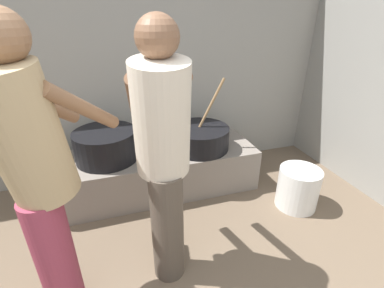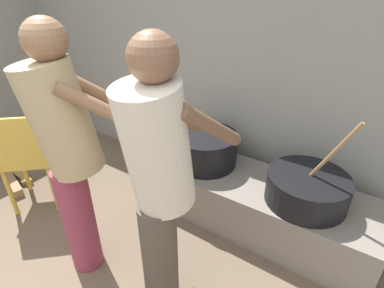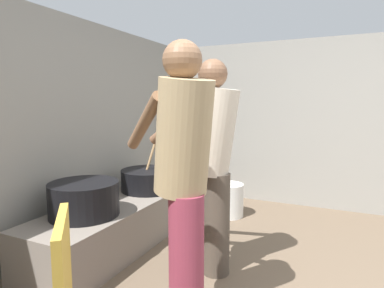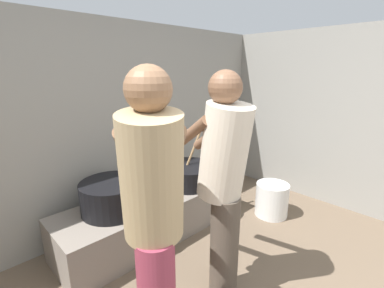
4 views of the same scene
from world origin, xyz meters
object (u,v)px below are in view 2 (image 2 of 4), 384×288
object	(u,v)px
cooking_pot_secondary	(205,148)
cook_in_tan_shirt	(68,147)
cooking_pot_main	(307,189)
cook_in_cream_shirt	(160,179)
chair_yellow	(28,156)

from	to	relation	value
cooking_pot_secondary	cook_in_tan_shirt	bearing A→B (deg)	-106.09
cooking_pot_main	cook_in_cream_shirt	size ratio (longest dim) A/B	0.42
cook_in_cream_shirt	cook_in_tan_shirt	bearing A→B (deg)	-173.89
cook_in_cream_shirt	chair_yellow	bearing A→B (deg)	176.73
cooking_pot_main	cook_in_tan_shirt	bearing A→B (deg)	-139.82
cook_in_cream_shirt	chair_yellow	distance (m)	1.55
cook_in_tan_shirt	chair_yellow	world-z (taller)	cook_in_tan_shirt
chair_yellow	cook_in_cream_shirt	bearing A→B (deg)	-3.27
cooking_pot_secondary	chair_yellow	bearing A→B (deg)	-143.94
cooking_pot_main	cook_in_tan_shirt	size ratio (longest dim) A/B	0.41
cooking_pot_secondary	cook_in_tan_shirt	world-z (taller)	cook_in_tan_shirt
cook_in_tan_shirt	cook_in_cream_shirt	world-z (taller)	cook_in_tan_shirt
cooking_pot_secondary	chair_yellow	size ratio (longest dim) A/B	0.61
chair_yellow	cooking_pot_main	bearing A→B (deg)	21.82
cook_in_cream_shirt	chair_yellow	world-z (taller)	cook_in_cream_shirt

